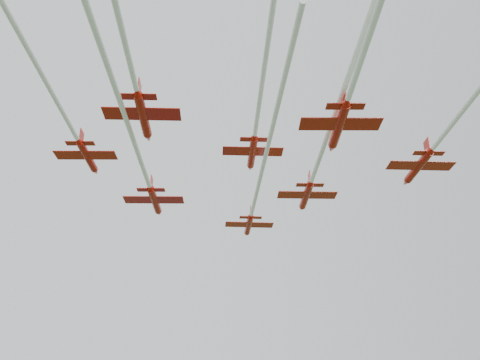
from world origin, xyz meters
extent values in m
cylinder|color=#AE1007|center=(7.77, 20.47, 58.98)|extent=(2.07, 8.21, 1.05)
cone|color=#AE1007|center=(8.39, 25.36, 58.98)|extent=(1.26, 1.84, 1.05)
cone|color=#AE1007|center=(7.19, 15.86, 58.98)|extent=(1.09, 1.26, 0.96)
ellipsoid|color=black|center=(8.01, 22.37, 59.37)|extent=(0.51, 0.95, 0.31)
cube|color=#AE1007|center=(7.68, 19.71, 58.74)|extent=(8.67, 3.53, 0.10)
cube|color=#AE1007|center=(7.31, 16.77, 58.98)|extent=(3.94, 1.62, 0.08)
cube|color=#AE1007|center=(7.33, 16.96, 60.04)|extent=(0.31, 1.72, 1.91)
cylinder|color=silver|center=(3.99, -9.43, 58.93)|extent=(6.83, 49.62, 0.57)
cylinder|color=#AE1007|center=(-9.22, 13.79, 59.60)|extent=(2.84, 9.23, 1.19)
cone|color=#AE1007|center=(-8.20, 19.26, 59.60)|extent=(1.52, 2.13, 1.19)
cone|color=#AE1007|center=(-10.17, 8.65, 59.60)|extent=(1.30, 1.47, 1.08)
ellipsoid|color=black|center=(-8.82, 15.92, 60.03)|extent=(0.63, 1.09, 0.35)
cube|color=#AE1007|center=(-9.37, 12.95, 59.33)|extent=(9.85, 4.49, 0.11)
cube|color=#AE1007|center=(-9.98, 9.66, 59.60)|extent=(4.48, 2.06, 0.09)
cube|color=#AE1007|center=(-9.94, 9.87, 60.79)|extent=(0.46, 1.93, 2.16)
cylinder|color=silver|center=(-15.54, -20.23, 59.54)|extent=(11.15, 56.71, 0.65)
cylinder|color=#AE1007|center=(14.96, 9.24, 60.53)|extent=(2.68, 9.21, 1.18)
cone|color=#AE1007|center=(15.87, 14.70, 60.53)|extent=(1.49, 2.10, 1.18)
cone|color=#AE1007|center=(14.09, 4.10, 60.53)|extent=(1.27, 1.45, 1.08)
ellipsoid|color=black|center=(15.31, 11.36, 60.96)|extent=(0.61, 1.08, 0.34)
cube|color=#AE1007|center=(14.81, 8.39, 60.26)|extent=(9.79, 4.33, 0.11)
cube|color=#AE1007|center=(14.26, 5.10, 60.53)|extent=(4.46, 1.99, 0.09)
cube|color=#AE1007|center=(14.30, 5.31, 61.71)|extent=(0.43, 1.93, 2.15)
cylinder|color=silver|center=(9.62, -22.45, 60.48)|extent=(9.37, 52.04, 0.65)
cylinder|color=#AE1007|center=(-19.44, 4.07, 61.65)|extent=(2.64, 8.44, 1.09)
cone|color=#AE1007|center=(-18.49, 9.07, 61.65)|extent=(1.40, 1.95, 1.09)
cone|color=#AE1007|center=(-20.34, -0.63, 61.65)|extent=(1.19, 1.35, 0.99)
ellipsoid|color=black|center=(-19.07, 6.01, 62.05)|extent=(0.58, 1.00, 0.32)
cube|color=#AE1007|center=(-19.59, 3.30, 61.41)|extent=(9.01, 4.15, 0.10)
cube|color=#AE1007|center=(-20.16, 0.29, 61.65)|extent=(4.10, 1.90, 0.08)
cube|color=#AE1007|center=(-20.13, 0.49, 62.74)|extent=(0.43, 1.76, 1.97)
cylinder|color=silver|center=(-23.62, -17.79, 61.60)|extent=(6.94, 33.37, 0.59)
cylinder|color=#AE1007|center=(3.24, -3.28, 60.77)|extent=(2.20, 8.03, 1.03)
cone|color=#AE1007|center=(3.96, 1.49, 60.77)|extent=(1.27, 1.82, 1.03)
cone|color=#AE1007|center=(2.57, -7.78, 60.77)|extent=(1.09, 1.25, 0.94)
ellipsoid|color=black|center=(3.52, -1.43, 61.15)|extent=(0.52, 0.94, 0.30)
cube|color=#AE1007|center=(3.13, -4.03, 60.54)|extent=(8.52, 3.63, 0.09)
cube|color=#AE1007|center=(2.70, -6.90, 60.77)|extent=(3.87, 1.67, 0.07)
cube|color=#AE1007|center=(2.73, -6.71, 61.80)|extent=(0.34, 1.68, 1.87)
cylinder|color=silver|center=(-0.95, -31.26, 60.72)|extent=(7.45, 46.03, 0.56)
cylinder|color=#AE1007|center=(27.38, -4.54, 60.29)|extent=(2.47, 9.09, 1.17)
cone|color=#AE1007|center=(28.18, 0.87, 60.29)|extent=(1.43, 2.06, 1.17)
cone|color=#AE1007|center=(26.63, -9.63, 60.29)|extent=(1.24, 1.41, 1.06)
ellipsoid|color=black|center=(27.69, -2.44, 60.72)|extent=(0.59, 1.06, 0.34)
cube|color=#AE1007|center=(27.26, -5.38, 60.03)|extent=(9.64, 4.09, 0.11)
cube|color=#AE1007|center=(26.78, -8.63, 60.29)|extent=(4.38, 1.88, 0.08)
cube|color=#AE1007|center=(26.81, -8.42, 61.46)|extent=(0.38, 1.90, 2.12)
cylinder|color=#AE1007|center=(-11.87, -11.64, 59.81)|extent=(2.50, 8.82, 1.13)
cone|color=#AE1007|center=(-11.03, -6.40, 59.81)|extent=(1.41, 2.01, 1.13)
cone|color=#AE1007|center=(-12.66, -16.57, 59.81)|extent=(1.21, 1.38, 1.03)
ellipsoid|color=black|center=(-11.54, -9.61, 60.22)|extent=(0.58, 1.03, 0.33)
cube|color=#AE1007|center=(-12.00, -12.45, 59.55)|extent=(9.37, 4.08, 0.10)
cube|color=#AE1007|center=(-12.51, -15.60, 59.81)|extent=(4.26, 1.87, 0.08)
cube|color=#AE1007|center=(-12.47, -15.40, 60.94)|extent=(0.39, 1.85, 2.06)
cylinder|color=#AE1007|center=(11.15, -15.37, 58.89)|extent=(2.93, 9.31, 1.20)
cone|color=#AE1007|center=(12.21, -9.87, 58.89)|extent=(1.55, 2.15, 1.20)
cone|color=#AE1007|center=(10.15, -20.55, 58.89)|extent=(1.32, 1.49, 1.09)
ellipsoid|color=black|center=(11.57, -13.23, 59.33)|extent=(0.64, 1.10, 0.35)
cube|color=#AE1007|center=(10.99, -16.22, 58.62)|extent=(9.94, 4.59, 0.11)
cube|color=#AE1007|center=(10.35, -19.54, 58.89)|extent=(4.52, 2.11, 0.09)
cube|color=#AE1007|center=(10.39, -19.32, 60.09)|extent=(0.48, 1.94, 2.18)
camera|label=1|loc=(-11.03, -67.04, 26.20)|focal=40.00mm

